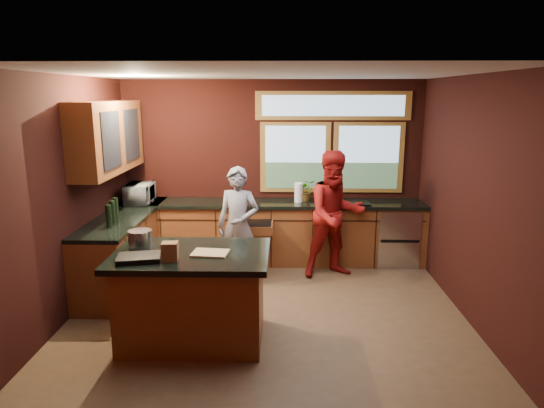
{
  "coord_description": "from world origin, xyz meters",
  "views": [
    {
      "loc": [
        0.17,
        -5.31,
        2.49
      ],
      "look_at": [
        0.04,
        0.4,
        1.19
      ],
      "focal_mm": 32.0,
      "sensor_mm": 36.0,
      "label": 1
    }
  ],
  "objects_px": {
    "person_red": "(335,214)",
    "cutting_board": "(210,253)",
    "island": "(193,296)",
    "person_grey": "(238,226)",
    "stock_pot": "(140,239)"
  },
  "relations": [
    {
      "from": "cutting_board",
      "to": "person_red",
      "type": "bearing_deg",
      "value": 53.27
    },
    {
      "from": "island",
      "to": "stock_pot",
      "type": "distance_m",
      "value": 0.8
    },
    {
      "from": "person_red",
      "to": "cutting_board",
      "type": "relative_size",
      "value": 5.01
    },
    {
      "from": "person_grey",
      "to": "cutting_board",
      "type": "relative_size",
      "value": 4.48
    },
    {
      "from": "island",
      "to": "person_red",
      "type": "bearing_deg",
      "value": 48.87
    },
    {
      "from": "person_grey",
      "to": "cutting_board",
      "type": "distance_m",
      "value": 1.65
    },
    {
      "from": "island",
      "to": "cutting_board",
      "type": "bearing_deg",
      "value": -14.04
    },
    {
      "from": "person_red",
      "to": "cutting_board",
      "type": "distance_m",
      "value": 2.39
    },
    {
      "from": "person_grey",
      "to": "stock_pot",
      "type": "relative_size",
      "value": 6.54
    },
    {
      "from": "person_grey",
      "to": "person_red",
      "type": "bearing_deg",
      "value": 26.24
    },
    {
      "from": "person_grey",
      "to": "person_red",
      "type": "xyz_separation_m",
      "value": [
        1.31,
        0.28,
        0.09
      ]
    },
    {
      "from": "island",
      "to": "person_red",
      "type": "xyz_separation_m",
      "value": [
        1.63,
        1.87,
        0.4
      ]
    },
    {
      "from": "island",
      "to": "person_grey",
      "type": "relative_size",
      "value": 0.99
    },
    {
      "from": "person_grey",
      "to": "stock_pot",
      "type": "distance_m",
      "value": 1.7
    },
    {
      "from": "person_red",
      "to": "cutting_board",
      "type": "xyz_separation_m",
      "value": [
        -1.43,
        -1.92,
        0.08
      ]
    }
  ]
}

